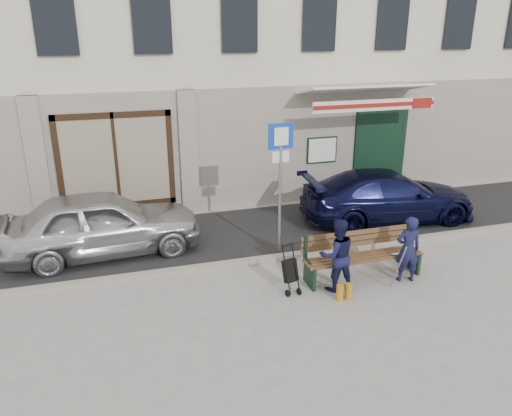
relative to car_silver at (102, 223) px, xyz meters
name	(u,v)px	position (x,y,z in m)	size (l,w,h in m)	color
ground	(311,294)	(3.63, -2.92, -0.71)	(80.00, 80.00, 0.00)	#9E9991
asphalt_lane	(261,231)	(3.63, 0.18, -0.70)	(60.00, 3.20, 0.01)	#282828
curb	(284,257)	(3.63, -1.42, -0.65)	(60.00, 0.18, 0.12)	#9E9384
building	(210,15)	(3.64, 5.53, 4.27)	(20.00, 8.27, 10.00)	beige
car_silver	(102,223)	(0.00, 0.00, 0.00)	(1.67, 4.14, 1.41)	silver
car_navy	(388,196)	(6.93, 0.01, -0.07)	(1.79, 4.41, 1.28)	black
parking_sign	(280,168)	(3.63, -1.12, 1.24)	(0.53, 0.08, 2.87)	gray
bench	(361,257)	(4.80, -2.61, -0.25)	(2.40, 1.17, 0.98)	brown
man	(408,249)	(5.60, -2.96, -0.04)	(0.49, 0.32, 1.34)	#15173A
woman	(337,255)	(4.15, -2.88, 0.00)	(0.69, 0.53, 1.41)	#131536
stroller	(290,272)	(3.30, -2.72, -0.30)	(0.32, 0.42, 0.91)	black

